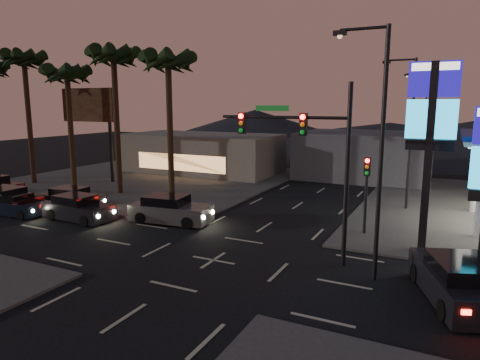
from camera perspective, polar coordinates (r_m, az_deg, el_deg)
The scene contains 23 objects.
ground at distance 20.04m, azimuth -3.57°, elevation -10.63°, with size 140.00×140.00×0.00m, color black.
corner_lot_nw at distance 41.62m, azimuth -11.78°, elevation 0.16°, with size 24.00×24.00×0.12m, color #47443F.
pylon_sign_tall at distance 21.76m, azimuth 24.16°, elevation 7.40°, with size 2.20×0.35×9.00m.
traffic_signal_mast at distance 19.15m, azimuth 9.10°, elevation 4.40°, with size 6.10×0.39×8.00m.
pedestal_signal at distance 23.90m, azimuth 16.52°, elevation -0.36°, with size 0.32×0.39×4.30m.
streetlight_near at distance 17.47m, azimuth 17.76°, elevation 5.12°, with size 2.14×0.25×10.00m.
streetlight_mid at distance 30.37m, azimuth 21.52°, elevation 6.82°, with size 2.14×0.25×10.00m.
streetlight_far at distance 44.32m, azimuth 23.13°, elevation 7.53°, with size 2.14×0.25×10.00m.
palm_a at distance 31.70m, azimuth -9.54°, elevation 14.20°, with size 4.41×4.41×10.86m.
palm_b at distance 34.88m, azimuth -16.47°, elevation 14.44°, with size 4.41×4.41×11.46m.
palm_c at distance 38.35m, azimuth -22.02°, elevation 12.06°, with size 4.41×4.41×10.26m.
palm_d at distance 42.25m, azimuth -26.79°, elevation 13.20°, with size 4.41×4.41×11.66m.
billboard at distance 41.80m, azimuth -19.58°, elevation 8.49°, with size 6.00×0.30×8.50m.
building_far_west at distance 45.10m, azimuth -5.16°, elevation 3.58°, with size 16.00×8.00×4.00m, color #726B5B.
building_far_mid at distance 43.14m, azimuth 16.28°, elevation 3.19°, with size 12.00×9.00×4.40m, color #4C4C51.
hill_left at distance 83.72m, azimuth 2.01°, elevation 7.30°, with size 40.00×40.00×6.00m, color black.
hill_center at distance 76.97m, azimuth 19.31°, elevation 5.75°, with size 60.00×60.00×4.00m, color black.
car_lane_a_front at distance 28.40m, azimuth -20.74°, elevation -3.54°, with size 4.77×2.16×1.53m.
car_lane_a_mid at distance 32.43m, azimuth -28.69°, elevation -2.43°, with size 4.99×2.15×1.62m.
car_lane_a_rear at distance 31.31m, azimuth -27.70°, elevation -2.96°, with size 4.32×1.98×1.38m.
car_lane_b_front at distance 26.32m, azimuth -9.29°, elevation -3.96°, with size 5.16×2.60×1.63m.
car_lane_b_mid at distance 31.56m, azimuth -21.43°, elevation -2.34°, with size 4.54×2.18×1.44m.
suv_station at distance 17.69m, azimuth 27.13°, elevation -11.95°, with size 3.69×5.43×1.68m.
Camera 1 is at (9.38, -16.23, 7.09)m, focal length 32.00 mm.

